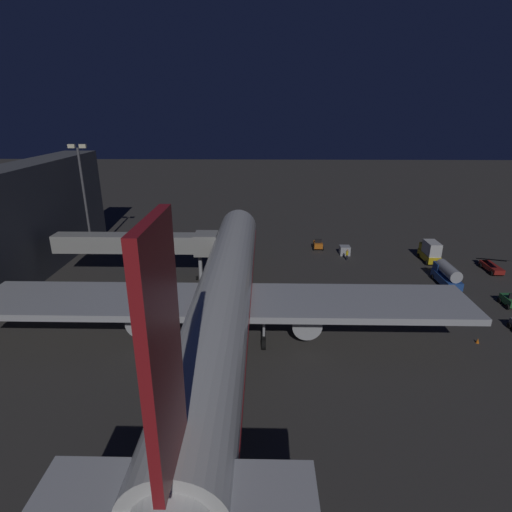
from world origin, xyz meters
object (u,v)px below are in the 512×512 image
airliner_at_gate (223,299)px  ground_crew_marshaller_fwd (347,254)px  jet_bridge (147,243)px  fuel_tanker (447,274)px  belt_loader (492,266)px  baggage_tug_lead (511,301)px  catering_truck (430,251)px  baggage_container_near_belt (345,250)px  apron_floodlight_mast (84,193)px  traffic_cone_nose_port (253,254)px  traffic_cone_nose_starboard (227,254)px  traffic_cone_wingtip_svc_side (478,341)px  baggage_tug_spare (318,245)px

airliner_at_gate → ground_crew_marshaller_fwd: size_ratio=31.76×
jet_bridge → fuel_tanker: bearing=178.7°
belt_loader → baggage_tug_lead: size_ratio=2.98×
catering_truck → baggage_container_near_belt: bearing=-12.7°
apron_floodlight_mast → baggage_tug_lead: apron_floodlight_mast is taller
airliner_at_gate → apron_floodlight_mast: airliner_at_gate is taller
jet_bridge → traffic_cone_nose_port: 19.09m
traffic_cone_nose_starboard → jet_bridge: bearing=46.3°
fuel_tanker → catering_truck: bearing=-97.2°
catering_truck → traffic_cone_wingtip_svc_side: catering_truck is taller
baggage_container_near_belt → fuel_tanker: bearing=134.3°
jet_bridge → apron_floodlight_mast: apron_floodlight_mast is taller
traffic_cone_nose_starboard → traffic_cone_wingtip_svc_side: same height
airliner_at_gate → traffic_cone_nose_port: airliner_at_gate is taller
apron_floodlight_mast → baggage_container_near_belt: 44.74m
baggage_container_near_belt → ground_crew_marshaller_fwd: ground_crew_marshaller_fwd is taller
fuel_tanker → baggage_container_near_belt: size_ratio=3.53×
jet_bridge → ground_crew_marshaller_fwd: jet_bridge is taller
traffic_cone_nose_port → catering_truck: bearing=175.3°
baggage_tug_lead → baggage_tug_spare: bearing=-45.4°
ground_crew_marshaller_fwd → traffic_cone_nose_starboard: bearing=-5.9°
baggage_tug_spare → traffic_cone_nose_port: size_ratio=4.27×
airliner_at_gate → baggage_tug_lead: airliner_at_gate is taller
baggage_tug_lead → jet_bridge: bearing=-9.0°
ground_crew_marshaller_fwd → traffic_cone_nose_port: bearing=-7.5°
apron_floodlight_mast → traffic_cone_nose_starboard: apron_floodlight_mast is taller
airliner_at_gate → ground_crew_marshaller_fwd: 32.25m
fuel_tanker → traffic_cone_nose_port: (28.05, -11.81, -1.37)m
airliner_at_gate → catering_truck: bearing=-140.3°
jet_bridge → catering_truck: 44.98m
airliner_at_gate → catering_truck: size_ratio=11.92×
traffic_cone_wingtip_svc_side → belt_loader: bearing=-120.6°
baggage_container_near_belt → apron_floodlight_mast: bearing=1.1°
fuel_tanker → baggage_tug_spare: (16.39, -15.41, -0.87)m
airliner_at_gate → baggage_container_near_belt: bearing=-121.9°
baggage_tug_spare → traffic_cone_nose_port: bearing=17.2°
fuel_tanker → baggage_container_near_belt: fuel_tanker is taller
apron_floodlight_mast → traffic_cone_nose_starboard: bearing=-179.4°
jet_bridge → apron_floodlight_mast: size_ratio=1.27×
baggage_tug_spare → fuel_tanker: bearing=136.8°
apron_floodlight_mast → jet_bridge: bearing=140.6°
baggage_tug_spare → traffic_cone_wingtip_svc_side: bearing=113.4°
airliner_at_gate → apron_floodlight_mast: (25.50, -28.24, 5.21)m
traffic_cone_nose_starboard → belt_loader: bearing=170.9°
apron_floodlight_mast → fuel_tanker: 57.66m
baggage_container_near_belt → traffic_cone_nose_port: size_ratio=3.10×
ground_crew_marshaller_fwd → traffic_cone_nose_starboard: 20.31m
airliner_at_gate → jet_bridge: airliner_at_gate is taller
traffic_cone_nose_starboard → apron_floodlight_mast: bearing=0.6°
baggage_tug_lead → traffic_cone_wingtip_svc_side: size_ratio=4.87×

